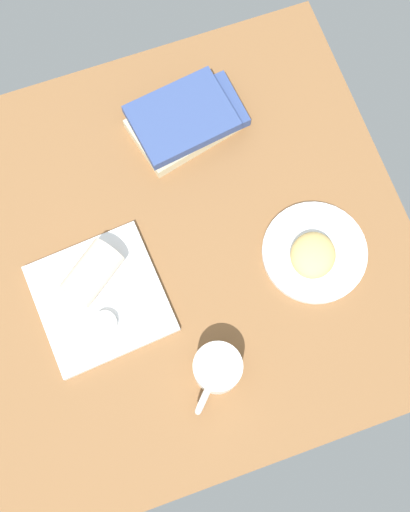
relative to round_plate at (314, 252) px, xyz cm
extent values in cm
cube|color=brown|center=(-34.03, 10.23, -2.70)|extent=(110.00, 90.00, 4.00)
cylinder|color=white|center=(0.00, 0.00, 0.00)|extent=(20.96, 20.96, 1.40)
ellipsoid|color=tan|center=(-1.27, -1.07, 2.94)|extent=(12.76, 12.89, 4.49)
cube|color=white|center=(-42.99, 5.11, 0.10)|extent=(25.58, 25.58, 1.60)
cylinder|color=silver|center=(-43.37, -0.24, 1.95)|extent=(4.60, 4.60, 2.09)
cylinder|color=#D6612E|center=(-43.37, -0.24, 2.69)|extent=(3.77, 3.77, 0.40)
cylinder|color=beige|center=(-42.69, 9.39, 4.35)|extent=(13.37, 12.35, 6.89)
cube|color=beige|center=(-15.42, 34.91, 0.68)|extent=(24.23, 18.73, 2.76)
cube|color=#33477F|center=(-14.28, 34.48, 3.29)|extent=(22.86, 14.99, 2.45)
cube|color=#33477F|center=(-16.17, 33.93, 5.70)|extent=(21.71, 17.41, 2.38)
cylinder|color=white|center=(-26.13, -15.44, 3.62)|extent=(8.98, 8.98, 8.64)
cylinder|color=olive|center=(-26.13, -15.44, 7.34)|extent=(7.37, 7.37, 0.40)
torus|color=white|center=(-30.25, -19.69, 3.62)|extent=(5.31, 5.42, 6.39)
camera|label=1|loc=(-31.88, -24.85, 120.72)|focal=44.22mm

